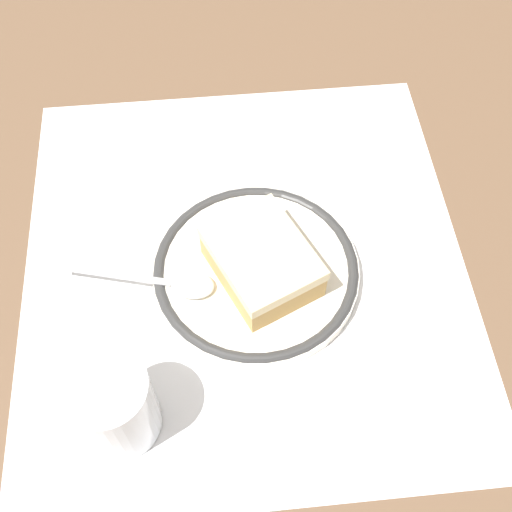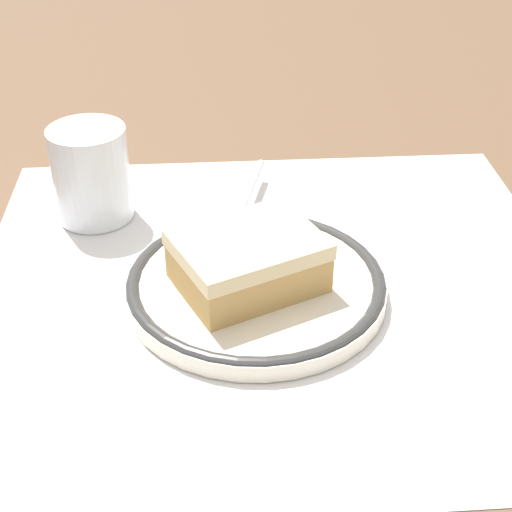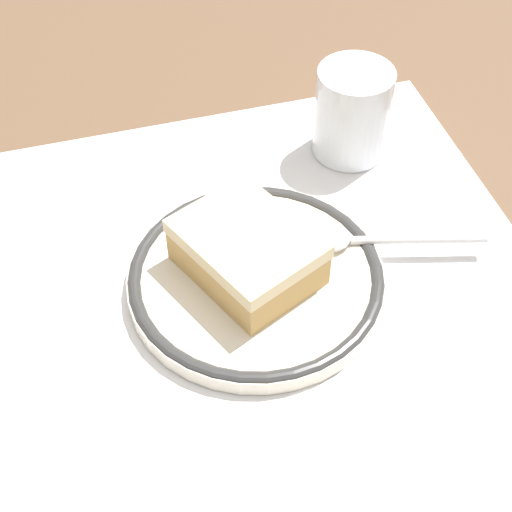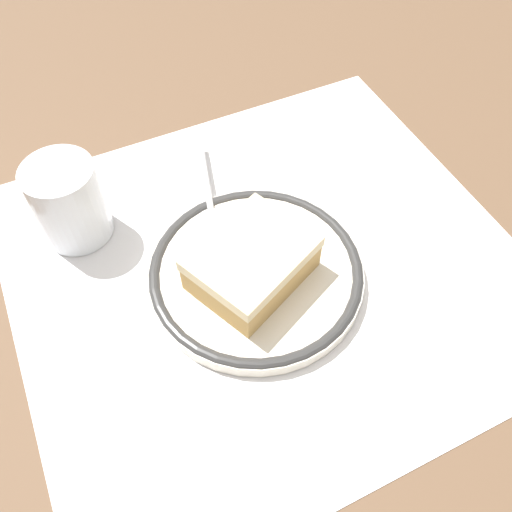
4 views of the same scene
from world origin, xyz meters
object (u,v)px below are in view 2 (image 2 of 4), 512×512
cake_slice (248,261)px  spoon (236,219)px  plate (256,285)px  napkin (457,273)px  cup (92,179)px

cake_slice → spoon: size_ratio=0.84×
plate → spoon: spoon is taller
plate → napkin: plate is taller
napkin → plate: bearing=-84.6°
spoon → cup: 0.13m
spoon → napkin: 0.17m
cake_slice → spoon: (-0.08, -0.00, -0.01)m
cake_slice → cup: bearing=-135.8°
cup → napkin: size_ratio=0.74×
plate → spoon: bearing=-172.2°
cake_slice → napkin: 0.16m
cup → cake_slice: bearing=44.2°
spoon → cup: cup is taller
cake_slice → cup: 0.17m
spoon → napkin: (0.06, 0.16, -0.02)m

